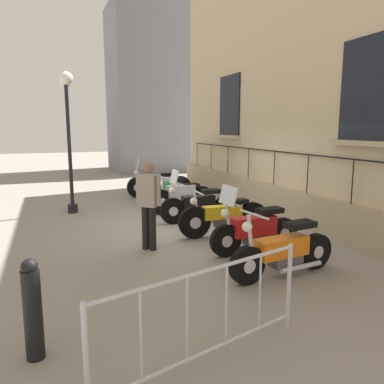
# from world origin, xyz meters

# --- Properties ---
(ground_plane) EXTENTS (60.00, 60.00, 0.00)m
(ground_plane) POSITION_xyz_m (0.00, 0.00, 0.00)
(ground_plane) COLOR gray
(building_facade) EXTENTS (0.82, 13.43, 8.56)m
(building_facade) POSITION_xyz_m (-2.76, -0.00, 4.15)
(building_facade) COLOR #C6B28E
(building_facade) RESTS_ON ground_plane
(motorcycle_white) EXTENTS (2.24, 0.75, 1.38)m
(motorcycle_white) POSITION_xyz_m (-0.19, -3.85, 0.45)
(motorcycle_white) COLOR black
(motorcycle_white) RESTS_ON ground_plane
(motorcycle_green) EXTENTS (2.04, 0.80, 1.00)m
(motorcycle_green) POSITION_xyz_m (-0.14, -2.55, 0.42)
(motorcycle_green) COLOR black
(motorcycle_green) RESTS_ON ground_plane
(motorcycle_silver) EXTENTS (2.02, 0.68, 1.05)m
(motorcycle_silver) POSITION_xyz_m (-0.13, -1.27, 0.47)
(motorcycle_silver) COLOR black
(motorcycle_silver) RESTS_ON ground_plane
(motorcycle_black) EXTENTS (2.10, 0.67, 1.37)m
(motorcycle_black) POSITION_xyz_m (-0.16, -0.03, 0.44)
(motorcycle_black) COLOR black
(motorcycle_black) RESTS_ON ground_plane
(motorcycle_yellow) EXTENTS (2.13, 0.57, 1.02)m
(motorcycle_yellow) POSITION_xyz_m (-0.22, 1.30, 0.42)
(motorcycle_yellow) COLOR black
(motorcycle_yellow) RESTS_ON ground_plane
(motorcycle_red) EXTENTS (1.93, 0.66, 1.35)m
(motorcycle_red) POSITION_xyz_m (-0.26, 2.56, 0.45)
(motorcycle_red) COLOR black
(motorcycle_red) RESTS_ON ground_plane
(motorcycle_orange) EXTENTS (2.06, 0.68, 1.12)m
(motorcycle_orange) POSITION_xyz_m (-0.09, 3.76, 0.42)
(motorcycle_orange) COLOR black
(motorcycle_orange) RESTS_ON ground_plane
(lamppost) EXTENTS (0.34, 1.04, 3.85)m
(lamppost) POSITION_xyz_m (2.80, -2.33, 2.67)
(lamppost) COLOR black
(lamppost) RESTS_ON ground_plane
(crowd_barrier) EXTENTS (2.46, 0.71, 1.05)m
(crowd_barrier) POSITION_xyz_m (1.99, 5.46, 0.57)
(crowd_barrier) COLOR #B7B7BF
(crowd_barrier) RESTS_ON ground_plane
(bollard) EXTENTS (0.19, 0.19, 1.09)m
(bollard) POSITION_xyz_m (3.62, 4.70, 0.55)
(bollard) COLOR black
(bollard) RESTS_ON ground_plane
(pedestrian_standing) EXTENTS (0.41, 0.41, 1.77)m
(pedestrian_standing) POSITION_xyz_m (1.60, 1.66, 1.01)
(pedestrian_standing) COLOR black
(pedestrian_standing) RESTS_ON ground_plane
(distant_building) EXTENTS (5.89, 4.25, 8.96)m
(distant_building) POSITION_xyz_m (-3.01, -12.45, 4.48)
(distant_building) COLOR gray
(distant_building) RESTS_ON ground_plane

